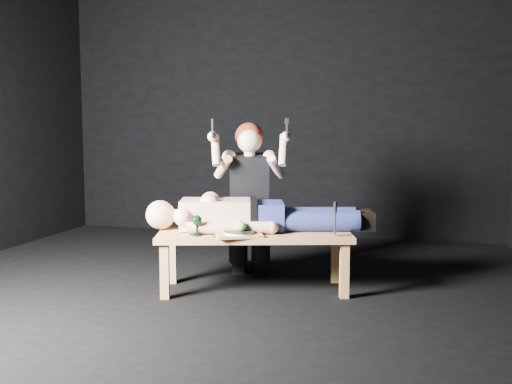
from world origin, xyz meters
TOP-DOWN VIEW (x-y plane):
  - ground at (0.00, 0.00)m, footprint 5.00×5.00m
  - back_wall at (0.00, 2.50)m, footprint 5.00×0.00m
  - table at (0.35, 0.12)m, footprint 1.54×0.91m
  - lying_man at (0.36, 0.24)m, footprint 1.65×0.89m
  - kneeling_woman at (0.18, 0.60)m, footprint 0.88×0.94m
  - serving_tray at (0.28, -0.07)m, footprint 0.39×0.35m
  - plate at (0.28, -0.07)m, footprint 0.29×0.29m
  - apple at (0.30, -0.06)m, footprint 0.07×0.07m
  - goblet at (-0.02, -0.13)m, footprint 0.09×0.09m
  - fork_flat at (0.11, -0.10)m, footprint 0.03×0.15m
  - knife_flat at (0.43, -0.03)m, footprint 0.04×0.15m
  - spoon_flat at (0.36, 0.04)m, footprint 0.12×0.12m
  - carving_knife at (0.96, 0.10)m, footprint 0.04×0.04m

SIDE VIEW (x-z plane):
  - ground at x=0.00m, z-range 0.00..0.00m
  - table at x=0.35m, z-range 0.00..0.45m
  - fork_flat at x=0.11m, z-range 0.45..0.46m
  - knife_flat at x=0.43m, z-range 0.45..0.46m
  - spoon_flat at x=0.36m, z-range 0.45..0.46m
  - serving_tray at x=0.28m, z-range 0.45..0.47m
  - plate at x=0.28m, z-range 0.47..0.49m
  - apple at x=0.30m, z-range 0.49..0.56m
  - goblet at x=-0.02m, z-range 0.45..0.60m
  - carving_knife at x=0.96m, z-range 0.45..0.70m
  - lying_man at x=0.36m, z-range 0.45..0.74m
  - kneeling_woman at x=0.18m, z-range 0.00..1.32m
  - back_wall at x=0.00m, z-range -1.00..4.00m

